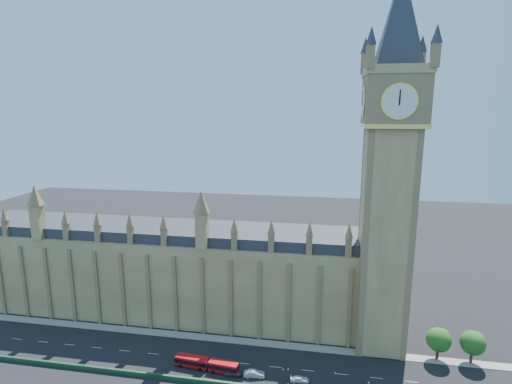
% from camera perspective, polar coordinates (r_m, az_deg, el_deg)
% --- Properties ---
extents(ground, '(400.00, 400.00, 0.00)m').
position_cam_1_polar(ground, '(109.24, -4.01, -23.05)').
color(ground, black).
rests_on(ground, ground).
extents(palace_westminster, '(120.00, 20.00, 28.00)m').
position_cam_1_polar(palace_westminster, '(128.27, -12.80, -10.77)').
color(palace_westminster, '#9A784A').
rests_on(palace_westminster, ground).
extents(elizabeth_tower, '(20.59, 20.59, 105.00)m').
position_cam_1_polar(elizabeth_tower, '(102.59, 18.78, 6.80)').
color(elizabeth_tower, '#9A784A').
rests_on(elizabeth_tower, ground).
extents(bridge_parapet, '(160.00, 0.60, 1.20)m').
position_cam_1_polar(bridge_parapet, '(101.85, -5.35, -25.58)').
color(bridge_parapet, '#1E4C2D').
rests_on(bridge_parapet, ground).
extents(kerb_north, '(160.00, 3.00, 0.16)m').
position_cam_1_polar(kerb_north, '(116.91, -2.83, -20.43)').
color(kerb_north, gray).
rests_on(kerb_north, ground).
extents(tree_east_near, '(6.00, 6.00, 8.50)m').
position_cam_1_polar(tree_east_near, '(116.33, 24.74, -18.56)').
color(tree_east_near, '#382619').
rests_on(tree_east_near, ground).
extents(tree_east_far, '(6.00, 6.00, 8.50)m').
position_cam_1_polar(tree_east_far, '(118.65, 28.67, -18.33)').
color(tree_east_far, '#382619').
rests_on(tree_east_far, ground).
extents(red_bus, '(16.15, 3.86, 2.72)m').
position_cam_1_polar(red_bus, '(106.48, -7.06, -23.21)').
color(red_bus, red).
rests_on(red_bus, ground).
extents(car_grey, '(4.47, 2.19, 1.47)m').
position_cam_1_polar(car_grey, '(104.48, -3.28, -24.37)').
color(car_grey, '#404247').
rests_on(car_grey, ground).
extents(car_silver, '(5.17, 2.29, 1.65)m').
position_cam_1_polar(car_silver, '(103.85, -0.25, -24.53)').
color(car_silver, '#A1A4A9').
rests_on(car_silver, ground).
extents(car_white, '(4.63, 2.31, 1.29)m').
position_cam_1_polar(car_white, '(103.07, 6.27, -25.06)').
color(car_white, silver).
rests_on(car_white, ground).
extents(cone_a, '(0.47, 0.47, 0.67)m').
position_cam_1_polar(cone_a, '(106.14, 3.88, -24.00)').
color(cone_a, black).
rests_on(cone_a, ground).
extents(cone_b, '(0.43, 0.43, 0.66)m').
position_cam_1_polar(cone_b, '(106.42, 4.61, -23.90)').
color(cone_b, black).
rests_on(cone_b, ground).
extents(cone_c, '(0.63, 0.63, 0.76)m').
position_cam_1_polar(cone_c, '(105.27, 15.80, -24.77)').
color(cone_c, black).
rests_on(cone_c, ground).
extents(cone_d, '(0.49, 0.49, 0.73)m').
position_cam_1_polar(cone_d, '(106.52, 11.27, -24.05)').
color(cone_d, black).
rests_on(cone_d, ground).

